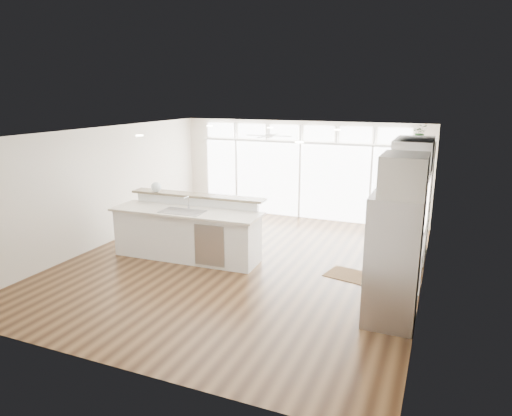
% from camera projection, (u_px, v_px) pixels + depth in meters
% --- Properties ---
extents(floor, '(7.00, 8.00, 0.02)m').
position_uv_depth(floor, '(242.00, 264.00, 9.47)').
color(floor, '#3A2312').
rests_on(floor, ground).
extents(ceiling, '(7.00, 8.00, 0.02)m').
position_uv_depth(ceiling, '(241.00, 132.00, 8.81)').
color(ceiling, white).
rests_on(ceiling, wall_back).
extents(wall_back, '(7.00, 0.04, 2.70)m').
position_uv_depth(wall_back, '(301.00, 170.00, 12.72)').
color(wall_back, beige).
rests_on(wall_back, floor).
extents(wall_front, '(7.00, 0.04, 2.70)m').
position_uv_depth(wall_front, '(107.00, 269.00, 5.56)').
color(wall_front, beige).
rests_on(wall_front, floor).
extents(wall_left, '(0.04, 8.00, 2.70)m').
position_uv_depth(wall_left, '(103.00, 187.00, 10.44)').
color(wall_left, beige).
rests_on(wall_left, floor).
extents(wall_right, '(0.04, 8.00, 2.70)m').
position_uv_depth(wall_right, '(427.00, 218.00, 7.83)').
color(wall_right, beige).
rests_on(wall_right, floor).
extents(glass_wall, '(5.80, 0.06, 2.08)m').
position_uv_depth(glass_wall, '(300.00, 181.00, 12.74)').
color(glass_wall, white).
rests_on(glass_wall, wall_back).
extents(transom_row, '(5.90, 0.06, 0.40)m').
position_uv_depth(transom_row, '(301.00, 133.00, 12.41)').
color(transom_row, white).
rests_on(transom_row, wall_back).
extents(desk_window, '(0.04, 0.85, 0.85)m').
position_uv_depth(desk_window, '(427.00, 203.00, 8.07)').
color(desk_window, white).
rests_on(desk_window, wall_right).
extents(ceiling_fan, '(1.16, 1.16, 0.32)m').
position_uv_depth(ceiling_fan, '(269.00, 132.00, 11.55)').
color(ceiling_fan, silver).
rests_on(ceiling_fan, ceiling).
extents(recessed_lights, '(3.40, 3.00, 0.02)m').
position_uv_depth(recessed_lights, '(246.00, 132.00, 8.99)').
color(recessed_lights, white).
rests_on(recessed_lights, ceiling).
extents(oven_cabinet, '(0.64, 1.20, 2.50)m').
position_uv_depth(oven_cabinet, '(414.00, 200.00, 9.59)').
color(oven_cabinet, white).
rests_on(oven_cabinet, floor).
extents(desk_nook, '(0.72, 1.30, 0.76)m').
position_uv_depth(desk_nook, '(402.00, 262.00, 8.48)').
color(desk_nook, white).
rests_on(desk_nook, floor).
extents(upper_cabinets, '(0.64, 1.30, 0.64)m').
position_uv_depth(upper_cabinets, '(413.00, 157.00, 7.98)').
color(upper_cabinets, white).
rests_on(upper_cabinets, wall_right).
extents(refrigerator, '(0.76, 0.90, 2.00)m').
position_uv_depth(refrigerator, '(393.00, 260.00, 6.86)').
color(refrigerator, '#A7A6AB').
rests_on(refrigerator, floor).
extents(fridge_cabinet, '(0.64, 0.90, 0.60)m').
position_uv_depth(fridge_cabinet, '(404.00, 175.00, 6.51)').
color(fridge_cabinet, white).
rests_on(fridge_cabinet, wall_right).
extents(framed_photos, '(0.06, 0.22, 0.80)m').
position_uv_depth(framed_photos, '(428.00, 203.00, 8.66)').
color(framed_photos, black).
rests_on(framed_photos, wall_right).
extents(kitchen_island, '(3.29, 1.34, 1.29)m').
position_uv_depth(kitchen_island, '(186.00, 229.00, 9.64)').
color(kitchen_island, white).
rests_on(kitchen_island, floor).
extents(rug, '(1.02, 0.83, 0.01)m').
position_uv_depth(rug, '(350.00, 275.00, 8.84)').
color(rug, '#382211').
rests_on(rug, floor).
extents(office_chair, '(0.55, 0.52, 0.89)m').
position_uv_depth(office_chair, '(382.00, 245.00, 9.20)').
color(office_chair, black).
rests_on(office_chair, floor).
extents(fishbowl, '(0.26, 0.26, 0.22)m').
position_uv_depth(fishbowl, '(156.00, 187.00, 10.14)').
color(fishbowl, silver).
rests_on(fishbowl, kitchen_island).
extents(monitor, '(0.13, 0.46, 0.37)m').
position_uv_depth(monitor, '(400.00, 233.00, 8.37)').
color(monitor, black).
rests_on(monitor, desk_nook).
extents(keyboard, '(0.13, 0.34, 0.02)m').
position_uv_depth(keyboard, '(390.00, 241.00, 8.47)').
color(keyboard, silver).
rests_on(keyboard, desk_nook).
extents(potted_plant, '(0.31, 0.34, 0.25)m').
position_uv_depth(potted_plant, '(420.00, 134.00, 9.25)').
color(potted_plant, '#2E622A').
rests_on(potted_plant, oven_cabinet).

